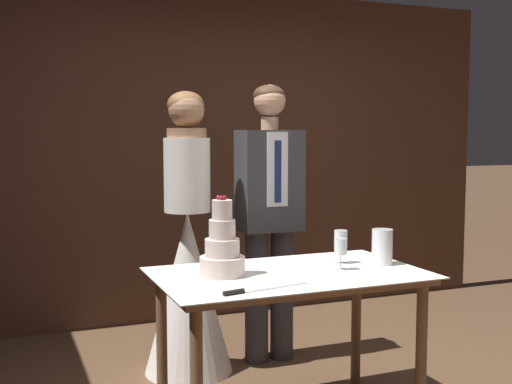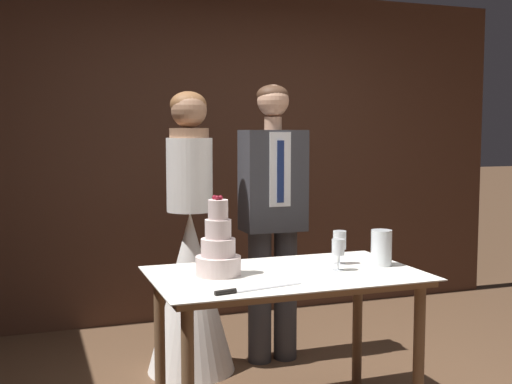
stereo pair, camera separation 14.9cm
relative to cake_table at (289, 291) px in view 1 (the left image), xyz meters
name	(u,v)px [view 1 (the left image)]	position (x,y,z in m)	size (l,w,h in m)	color
wall_back	(209,155)	(0.24, 2.04, 0.61)	(5.04, 0.12, 2.59)	#472B1E
cake_table	(289,291)	(0.00, 0.00, 0.00)	(1.33, 0.80, 0.78)	brown
tiered_cake	(222,250)	(-0.33, 0.06, 0.22)	(0.22, 0.22, 0.39)	beige
cake_knife	(250,290)	(-0.33, -0.29, 0.10)	(0.44, 0.10, 0.02)	silver
wine_glass_near	(341,241)	(0.35, 0.10, 0.21)	(0.07, 0.07, 0.18)	silver
wine_glass_middle	(341,248)	(0.27, -0.04, 0.21)	(0.07, 0.07, 0.16)	silver
hurricane_candle	(382,248)	(0.54, -0.01, 0.18)	(0.11, 0.11, 0.19)	silver
bride	(188,270)	(-0.27, 0.88, -0.05)	(0.54, 0.54, 1.72)	white
groom	(269,209)	(0.27, 0.88, 0.30)	(0.39, 0.25, 1.78)	#38383D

